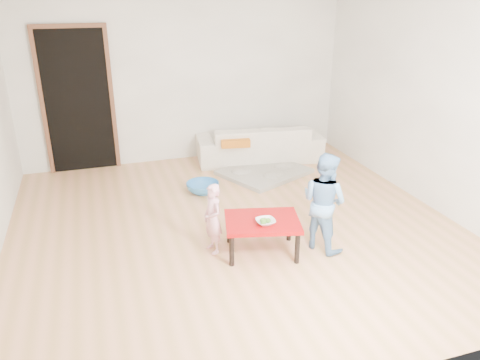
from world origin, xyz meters
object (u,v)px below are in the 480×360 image
child_pink (213,219)px  bowl (266,222)px  sofa (259,142)px  basin (203,187)px  red_table (262,236)px  child_blue (324,202)px

child_pink → bowl: bearing=48.2°
sofa → basin: size_ratio=4.42×
red_table → basin: 1.71m
red_table → bowl: bowl is taller
child_blue → red_table: bearing=56.2°
child_blue → basin: 2.03m
red_table → child_blue: 0.73m
sofa → child_blue: (-0.31, -2.78, 0.24)m
bowl → child_blue: bearing=0.5°
child_blue → basin: size_ratio=2.38×
bowl → sofa: bearing=71.1°
bowl → child_blue: 0.65m
basin → sofa: bearing=40.6°
bowl → basin: bearing=96.9°
bowl → child_pink: bearing=150.1°
child_pink → child_blue: child_blue is taller
child_pink → child_blue: 1.15m
bowl → child_blue: size_ratio=0.18×
red_table → child_blue: (0.64, -0.09, 0.34)m
sofa → child_pink: 2.89m
sofa → red_table: size_ratio=2.59×
child_pink → basin: child_pink is taller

